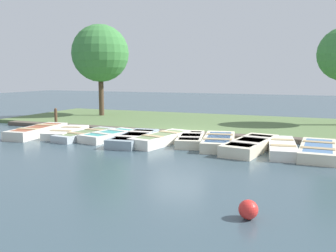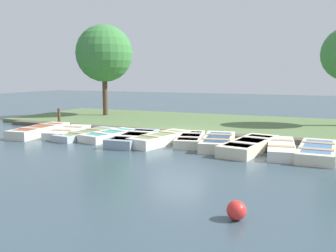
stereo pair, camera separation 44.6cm
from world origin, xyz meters
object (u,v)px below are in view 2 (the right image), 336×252
object	(u,v)px
rowboat_6	(190,139)
rowboat_10	(317,151)
rowboat_0	(39,130)
rowboat_5	(161,139)
park_tree_far_left	(104,54)
rowboat_1	(68,132)
rowboat_4	(134,138)
rowboat_2	(86,134)
mooring_post_near	(59,117)
rowboat_7	(218,142)
rowboat_3	(110,135)
rowboat_9	(281,148)
buoy	(236,210)
rowboat_8	(249,145)

from	to	relation	value
rowboat_6	rowboat_10	distance (m)	5.03
rowboat_6	rowboat_0	bearing A→B (deg)	-97.99
rowboat_5	park_tree_far_left	size ratio (longest dim) A/B	0.56
rowboat_1	rowboat_4	xyz separation A→B (m)	(0.44, 3.83, 0.02)
rowboat_2	park_tree_far_left	world-z (taller)	park_tree_far_left
rowboat_5	mooring_post_near	bearing A→B (deg)	-98.49
rowboat_5	rowboat_7	size ratio (longest dim) A/B	1.01
rowboat_4	park_tree_far_left	world-z (taller)	park_tree_far_left
rowboat_0	rowboat_3	size ratio (longest dim) A/B	1.22
rowboat_5	rowboat_9	xyz separation A→B (m)	(-0.05, 4.89, -0.02)
rowboat_10	buoy	world-z (taller)	rowboat_10
rowboat_6	buoy	bearing A→B (deg)	12.88
buoy	rowboat_1	bearing A→B (deg)	-126.11
rowboat_4	rowboat_6	world-z (taller)	rowboat_4
rowboat_5	rowboat_9	size ratio (longest dim) A/B	0.98
rowboat_3	rowboat_9	world-z (taller)	rowboat_9
rowboat_8	rowboat_10	world-z (taller)	rowboat_8
rowboat_2	rowboat_8	distance (m)	7.56
rowboat_1	rowboat_5	bearing A→B (deg)	75.32
rowboat_7	buoy	xyz separation A→B (m)	(7.28, 2.46, -0.01)
rowboat_0	mooring_post_near	distance (m)	3.42
rowboat_8	rowboat_9	distance (m)	1.17
rowboat_1	rowboat_6	xyz separation A→B (m)	(-0.27, 6.14, 0.02)
rowboat_7	rowboat_8	distance (m)	1.37
rowboat_8	park_tree_far_left	size ratio (longest dim) A/B	0.61
rowboat_5	buoy	bearing A→B (deg)	46.84
rowboat_0	rowboat_2	distance (m)	2.52
rowboat_4	mooring_post_near	xyz separation A→B (m)	(-3.08, -6.54, 0.32)
rowboat_3	rowboat_9	size ratio (longest dim) A/B	0.87
rowboat_8	buoy	xyz separation A→B (m)	(6.95, 1.13, -0.02)
park_tree_far_left	rowboat_8	bearing A→B (deg)	57.34
rowboat_7	buoy	size ratio (longest dim) A/B	8.43
mooring_post_near	rowboat_9	bearing A→B (deg)	77.37
rowboat_1	buoy	bearing A→B (deg)	41.79
rowboat_1	buoy	xyz separation A→B (m)	(7.19, 9.85, 0.03)
rowboat_2	rowboat_3	distance (m)	1.28
mooring_post_near	park_tree_far_left	xyz separation A→B (m)	(-4.17, 0.42, 3.73)
mooring_post_near	rowboat_2	bearing A→B (deg)	53.98
rowboat_4	mooring_post_near	size ratio (longest dim) A/B	3.49
rowboat_4	rowboat_9	size ratio (longest dim) A/B	1.02
rowboat_0	rowboat_9	bearing A→B (deg)	85.75
rowboat_0	rowboat_8	size ratio (longest dim) A/B	0.98
mooring_post_near	rowboat_7	bearing A→B (deg)	75.79
rowboat_7	rowboat_3	bearing A→B (deg)	-97.82
rowboat_3	rowboat_4	world-z (taller)	rowboat_4
rowboat_8	rowboat_9	world-z (taller)	rowboat_8
rowboat_1	rowboat_2	world-z (taller)	rowboat_1
buoy	rowboat_9	bearing A→B (deg)	179.69
rowboat_6	rowboat_9	size ratio (longest dim) A/B	0.86
rowboat_5	park_tree_far_left	bearing A→B (deg)	-122.08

